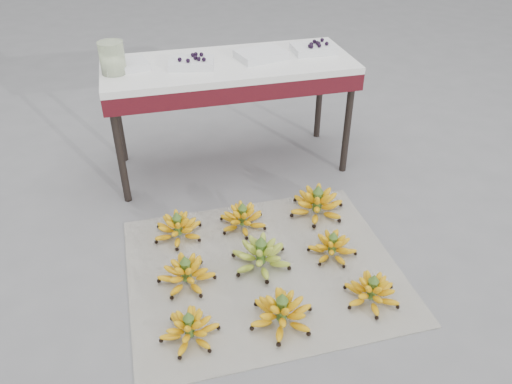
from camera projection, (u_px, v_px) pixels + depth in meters
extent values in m
plane|color=slate|center=(288.00, 275.00, 2.33)|extent=(60.00, 60.00, 0.00)
cube|color=white|center=(263.00, 269.00, 2.36)|extent=(1.25, 1.05, 0.01)
ellipsoid|color=#FFC905|center=(190.00, 331.00, 2.00)|extent=(0.27, 0.27, 0.07)
ellipsoid|color=#FFC905|center=(189.00, 326.00, 1.99)|extent=(0.19, 0.19, 0.05)
ellipsoid|color=#FFC905|center=(189.00, 321.00, 1.97)|extent=(0.12, 0.12, 0.04)
cylinder|color=#406322|center=(189.00, 326.00, 1.99)|extent=(0.04, 0.04, 0.10)
cone|color=#406322|center=(188.00, 315.00, 1.95)|extent=(0.05, 0.05, 0.04)
ellipsoid|color=#FFC905|center=(282.00, 315.00, 2.07)|extent=(0.30, 0.30, 0.08)
ellipsoid|color=#FFC905|center=(282.00, 309.00, 2.05)|extent=(0.21, 0.21, 0.06)
ellipsoid|color=#FFC905|center=(282.00, 303.00, 2.03)|extent=(0.14, 0.14, 0.05)
cylinder|color=#406322|center=(282.00, 309.00, 2.05)|extent=(0.04, 0.04, 0.11)
cone|color=#406322|center=(282.00, 297.00, 2.01)|extent=(0.05, 0.05, 0.04)
ellipsoid|color=#FFC905|center=(371.00, 294.00, 2.17)|extent=(0.27, 0.27, 0.07)
ellipsoid|color=#FFC905|center=(372.00, 289.00, 2.15)|extent=(0.19, 0.19, 0.05)
ellipsoid|color=#FFC905|center=(373.00, 284.00, 2.14)|extent=(0.12, 0.12, 0.05)
cylinder|color=#406322|center=(372.00, 289.00, 2.15)|extent=(0.04, 0.04, 0.10)
cone|color=#406322|center=(374.00, 278.00, 2.12)|extent=(0.05, 0.05, 0.04)
ellipsoid|color=#FFC905|center=(187.00, 276.00, 2.26)|extent=(0.34, 0.34, 0.08)
ellipsoid|color=#FFC905|center=(186.00, 270.00, 2.24)|extent=(0.24, 0.24, 0.06)
ellipsoid|color=#FFC905|center=(185.00, 265.00, 2.22)|extent=(0.15, 0.15, 0.05)
cylinder|color=#406322|center=(186.00, 270.00, 2.24)|extent=(0.04, 0.04, 0.11)
cone|color=#406322|center=(185.00, 259.00, 2.20)|extent=(0.05, 0.05, 0.04)
ellipsoid|color=#8BBC36|center=(261.00, 258.00, 2.36)|extent=(0.29, 0.29, 0.08)
ellipsoid|color=#8BBC36|center=(261.00, 252.00, 2.33)|extent=(0.21, 0.21, 0.06)
ellipsoid|color=#8BBC36|center=(261.00, 246.00, 2.32)|extent=(0.14, 0.14, 0.05)
cylinder|color=#406322|center=(261.00, 252.00, 2.33)|extent=(0.05, 0.05, 0.12)
cone|color=#406322|center=(261.00, 240.00, 2.29)|extent=(0.05, 0.05, 0.04)
ellipsoid|color=#FFC905|center=(332.00, 249.00, 2.42)|extent=(0.30, 0.30, 0.07)
ellipsoid|color=#FFC905|center=(333.00, 244.00, 2.40)|extent=(0.21, 0.21, 0.05)
ellipsoid|color=#FFC905|center=(333.00, 240.00, 2.39)|extent=(0.14, 0.14, 0.04)
cylinder|color=#406322|center=(333.00, 244.00, 2.40)|extent=(0.04, 0.04, 0.09)
cone|color=#406322|center=(334.00, 234.00, 2.37)|extent=(0.04, 0.04, 0.03)
ellipsoid|color=#FFC905|center=(178.00, 230.00, 2.54)|extent=(0.29, 0.29, 0.07)
ellipsoid|color=#FFC905|center=(178.00, 225.00, 2.52)|extent=(0.20, 0.20, 0.06)
ellipsoid|color=#FFC905|center=(177.00, 220.00, 2.50)|extent=(0.13, 0.13, 0.05)
cylinder|color=#406322|center=(178.00, 225.00, 2.52)|extent=(0.04, 0.04, 0.10)
cone|color=#406322|center=(176.00, 215.00, 2.48)|extent=(0.05, 0.05, 0.04)
ellipsoid|color=#FFC905|center=(243.00, 221.00, 2.60)|extent=(0.32, 0.32, 0.07)
ellipsoid|color=#FFC905|center=(243.00, 216.00, 2.58)|extent=(0.22, 0.22, 0.06)
ellipsoid|color=#FFC905|center=(243.00, 211.00, 2.57)|extent=(0.15, 0.15, 0.05)
cylinder|color=#406322|center=(243.00, 216.00, 2.58)|extent=(0.04, 0.04, 0.10)
cone|color=#406322|center=(242.00, 206.00, 2.55)|extent=(0.05, 0.05, 0.04)
ellipsoid|color=#FFC905|center=(317.00, 206.00, 2.69)|extent=(0.32, 0.32, 0.09)
ellipsoid|color=#FFC905|center=(317.00, 201.00, 2.67)|extent=(0.23, 0.23, 0.07)
ellipsoid|color=#FFC905|center=(318.00, 195.00, 2.65)|extent=(0.15, 0.15, 0.06)
cylinder|color=#406322|center=(317.00, 201.00, 2.67)|extent=(0.05, 0.05, 0.12)
cone|color=#406322|center=(318.00, 189.00, 2.63)|extent=(0.06, 0.06, 0.04)
cylinder|color=black|center=(120.00, 151.00, 2.65)|extent=(0.04, 0.04, 0.63)
cylinder|color=black|center=(348.00, 124.00, 2.92)|extent=(0.04, 0.04, 0.63)
cylinder|color=black|center=(118.00, 115.00, 3.03)|extent=(0.04, 0.04, 0.63)
cylinder|color=black|center=(320.00, 93.00, 3.29)|extent=(0.04, 0.04, 0.63)
cube|color=#4E0E13|center=(229.00, 76.00, 2.82)|extent=(1.40, 0.56, 0.09)
cube|color=white|center=(229.00, 65.00, 2.78)|extent=(1.40, 0.56, 0.04)
cube|color=silver|center=(126.00, 66.00, 2.67)|extent=(0.26, 0.21, 0.04)
cube|color=silver|center=(191.00, 63.00, 2.70)|extent=(0.27, 0.22, 0.04)
sphere|color=black|center=(196.00, 54.00, 2.73)|extent=(0.02, 0.02, 0.02)
sphere|color=black|center=(201.00, 54.00, 2.72)|extent=(0.02, 0.02, 0.02)
sphere|color=black|center=(204.00, 59.00, 2.66)|extent=(0.02, 0.02, 0.02)
sphere|color=black|center=(193.00, 55.00, 2.72)|extent=(0.02, 0.02, 0.02)
sphere|color=black|center=(188.00, 61.00, 2.64)|extent=(0.02, 0.02, 0.02)
sphere|color=black|center=(199.00, 59.00, 2.66)|extent=(0.02, 0.02, 0.02)
sphere|color=black|center=(180.00, 59.00, 2.66)|extent=(0.02, 0.02, 0.02)
sphere|color=black|center=(195.00, 58.00, 2.68)|extent=(0.02, 0.02, 0.02)
cube|color=silver|center=(261.00, 55.00, 2.80)|extent=(0.30, 0.25, 0.04)
cube|color=silver|center=(314.00, 49.00, 2.90)|extent=(0.24, 0.18, 0.04)
sphere|color=black|center=(310.00, 46.00, 2.84)|extent=(0.02, 0.02, 0.02)
sphere|color=black|center=(314.00, 41.00, 2.91)|extent=(0.02, 0.02, 0.02)
sphere|color=black|center=(322.00, 40.00, 2.93)|extent=(0.02, 0.02, 0.02)
sphere|color=black|center=(317.00, 43.00, 2.89)|extent=(0.02, 0.02, 0.02)
sphere|color=black|center=(311.00, 44.00, 2.87)|extent=(0.02, 0.02, 0.02)
sphere|color=black|center=(311.00, 47.00, 2.83)|extent=(0.02, 0.02, 0.02)
sphere|color=black|center=(327.00, 44.00, 2.87)|extent=(0.02, 0.02, 0.02)
sphere|color=black|center=(319.00, 43.00, 2.88)|extent=(0.02, 0.02, 0.02)
sphere|color=black|center=(319.00, 44.00, 2.87)|extent=(0.02, 0.02, 0.02)
sphere|color=black|center=(319.00, 45.00, 2.85)|extent=(0.02, 0.02, 0.02)
cylinder|color=#DEEFBE|center=(112.00, 58.00, 2.58)|extent=(0.15, 0.15, 0.17)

